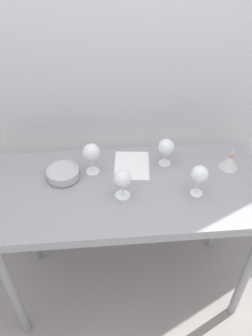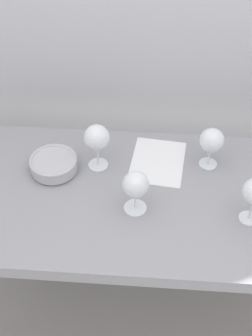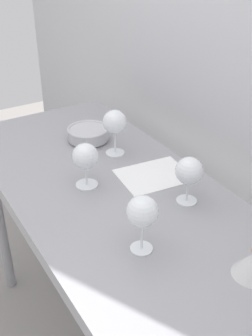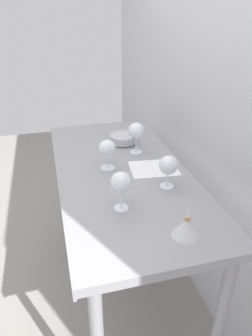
{
  "view_description": "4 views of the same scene",
  "coord_description": "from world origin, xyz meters",
  "views": [
    {
      "loc": [
        -0.12,
        -1.24,
        2.06
      ],
      "look_at": [
        -0.01,
        0.02,
        1.0
      ],
      "focal_mm": 35.69,
      "sensor_mm": 36.0,
      "label": 1
    },
    {
      "loc": [
        0.01,
        -1.05,
        2.03
      ],
      "look_at": [
        -0.07,
        0.03,
        0.99
      ],
      "focal_mm": 48.5,
      "sensor_mm": 36.0,
      "label": 2
    },
    {
      "loc": [
        1.07,
        -0.59,
        1.68
      ],
      "look_at": [
        0.05,
        0.03,
        0.98
      ],
      "focal_mm": 45.46,
      "sensor_mm": 36.0,
      "label": 3
    },
    {
      "loc": [
        1.36,
        -0.34,
        1.66
      ],
      "look_at": [
        0.05,
        0.0,
        0.93
      ],
      "focal_mm": 33.12,
      "sensor_mm": 36.0,
      "label": 4
    }
  ],
  "objects": [
    {
      "name": "wine_glass_near_right",
      "position": [
        0.33,
        -0.09,
        1.02
      ],
      "size": [
        0.09,
        0.09,
        0.17
      ],
      "color": "white",
      "rests_on": "steel_counter"
    },
    {
      "name": "wine_glass_far_left",
      "position": [
        -0.18,
        0.12,
        1.03
      ],
      "size": [
        0.09,
        0.09,
        0.18
      ],
      "color": "white",
      "rests_on": "steel_counter"
    },
    {
      "name": "wine_glass_near_center",
      "position": [
        -0.03,
        -0.07,
        1.01
      ],
      "size": [
        0.09,
        0.09,
        0.16
      ],
      "color": "white",
      "rests_on": "steel_counter"
    },
    {
      "name": "back_wall",
      "position": [
        0.0,
        0.49,
        1.3
      ],
      "size": [
        3.8,
        0.04,
        2.6
      ],
      "primitive_type": "cube",
      "color": "silver",
      "rests_on": "ground_plane"
    },
    {
      "name": "tasting_bowl",
      "position": [
        -0.33,
        0.09,
        0.93
      ],
      "size": [
        0.17,
        0.17,
        0.05
      ],
      "color": "#DBCC66",
      "rests_on": "steel_counter"
    },
    {
      "name": "tasting_sheet_upper",
      "position": [
        0.03,
        0.16,
        0.9
      ],
      "size": [
        0.21,
        0.26,
        0.0
      ],
      "primitive_type": "cube",
      "rotation": [
        0.0,
        0.0,
        -0.11
      ],
      "color": "white",
      "rests_on": "steel_counter"
    },
    {
      "name": "wine_glass_far_right",
      "position": [
        0.22,
        0.16,
        1.01
      ],
      "size": [
        0.09,
        0.09,
        0.16
      ],
      "color": "white",
      "rests_on": "steel_counter"
    },
    {
      "name": "steel_counter",
      "position": [
        0.0,
        -0.01,
        0.79
      ],
      "size": [
        1.4,
        0.65,
        0.9
      ],
      "color": "gray",
      "rests_on": "ground_plane"
    }
  ]
}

